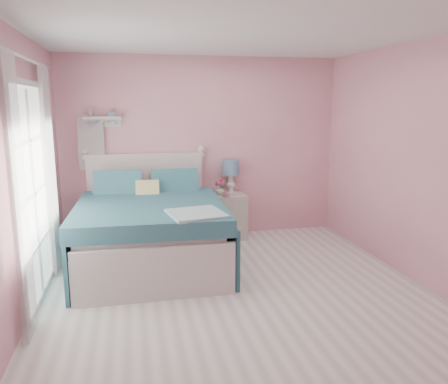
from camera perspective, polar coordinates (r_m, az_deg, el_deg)
name	(u,v)px	position (r m, az deg, el deg)	size (l,w,h in m)	color
floor	(240,297)	(4.58, 2.07, -13.55)	(4.50, 4.50, 0.00)	beige
room_shell	(241,142)	(4.17, 2.22, 6.61)	(4.50, 4.50, 4.50)	pink
bed	(150,231)	(5.41, -9.63, -5.02)	(1.75, 2.18, 1.25)	silver
nightstand	(230,216)	(6.39, 0.75, -3.13)	(0.45, 0.44, 0.65)	beige
table_lamp	(231,170)	(6.38, 0.90, 2.93)	(0.25, 0.25, 0.49)	white
vase	(220,190)	(6.28, -0.48, 0.27)	(0.13, 0.13, 0.14)	silver
teacup	(226,194)	(6.15, 0.32, -0.26)	(0.10, 0.10, 0.08)	#D08B95
roses	(220,182)	(6.25, -0.49, 1.27)	(0.14, 0.11, 0.12)	#CC4577
wall_shelf	(102,119)	(6.23, -15.63, 9.19)	(0.50, 0.15, 0.25)	silver
hanging_dress	(91,144)	(6.25, -16.95, 6.04)	(0.34, 0.03, 0.72)	white
french_door	(33,194)	(4.60, -23.69, -0.30)	(0.04, 1.32, 2.16)	silver
curtain_near	(19,200)	(3.86, -25.22, -0.93)	(0.04, 0.40, 2.32)	white
curtain_far	(51,172)	(5.30, -21.69, 2.44)	(0.04, 0.40, 2.32)	white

